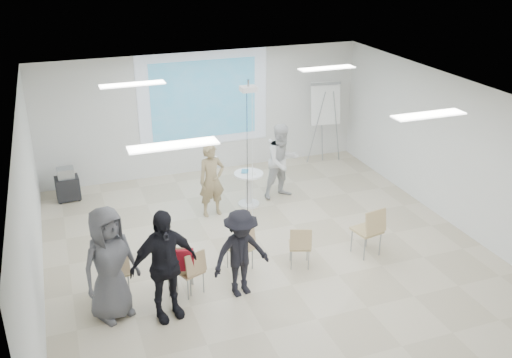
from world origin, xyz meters
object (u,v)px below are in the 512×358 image
object	(u,v)px
player_right	(282,157)
av_cart	(67,185)
player_left	(212,176)
chair_left_mid	(179,265)
flipchart_easel	(326,104)
chair_right_far	(370,228)
audience_mid	(241,248)
chair_right_inner	(300,244)
chair_far_left	(116,271)
audience_left	(163,258)
laptop	(189,269)
pedestal_table	(249,187)
chair_center	(242,246)
audience_outer	(109,257)
chair_left_inner	(192,269)

from	to	relation	value
player_right	av_cart	distance (m)	4.86
player_left	chair_left_mid	size ratio (longest dim) A/B	1.91
flipchart_easel	player_left	bearing A→B (deg)	-144.30
chair_right_far	audience_mid	size ratio (longest dim) A/B	0.56
chair_right_inner	flipchart_easel	xyz separation A→B (m)	(2.69, 4.53, 1.07)
player_left	flipchart_easel	xyz separation A→B (m)	(3.58, 1.96, 0.65)
chair_far_left	chair_right_far	size ratio (longest dim) A/B	0.86
chair_right_far	audience_left	bearing A→B (deg)	177.48
player_left	audience_left	xyz separation A→B (m)	(-1.65, -3.16, 0.16)
player_left	laptop	distance (m)	2.91
chair_far_left	audience_left	xyz separation A→B (m)	(0.65, -0.79, 0.56)
pedestal_table	laptop	xyz separation A→B (m)	(-2.02, -2.79, 0.01)
chair_left_mid	audience_left	bearing A→B (deg)	-107.04
av_cart	chair_far_left	bearing A→B (deg)	-85.51
player_right	audience_mid	distance (m)	3.91
av_cart	player_right	bearing A→B (deg)	-20.95
av_cart	flipchart_easel	bearing A→B (deg)	-1.68
chair_right_far	av_cart	bearing A→B (deg)	128.84
chair_right_inner	av_cart	size ratio (longest dim) A/B	1.07
av_cart	audience_mid	bearing A→B (deg)	-65.48
chair_center	chair_right_far	xyz separation A→B (m)	(2.37, -0.32, 0.09)
chair_right_inner	pedestal_table	bearing A→B (deg)	110.20
flipchart_easel	av_cart	bearing A→B (deg)	-171.68
chair_right_inner	audience_outer	distance (m)	3.37
laptop	flipchart_easel	size ratio (longest dim) A/B	0.14
chair_right_inner	laptop	world-z (taller)	chair_right_inner
player_right	chair_right_inner	bearing A→B (deg)	-115.79
audience_outer	player_left	bearing A→B (deg)	23.37
player_left	chair_right_far	distance (m)	3.48
audience_left	chair_left_mid	bearing A→B (deg)	45.46
chair_left_mid	player_right	bearing A→B (deg)	59.17
chair_center	audience_left	world-z (taller)	audience_left
chair_left_inner	chair_center	size ratio (longest dim) A/B	0.99
audience_mid	audience_outer	bearing A→B (deg)	167.02
audience_outer	chair_right_far	bearing A→B (deg)	-23.63
pedestal_table	chair_right_far	distance (m)	3.12
player_left	chair_far_left	xyz separation A→B (m)	(-2.30, -2.37, -0.40)
chair_right_inner	audience_outer	size ratio (longest dim) A/B	0.39
audience_left	audience_mid	distance (m)	1.32
player_left	audience_outer	xyz separation A→B (m)	(-2.42, -2.84, 0.15)
laptop	flipchart_easel	bearing A→B (deg)	-157.24
player_right	laptop	bearing A→B (deg)	-143.68
chair_right_far	flipchart_easel	world-z (taller)	flipchart_easel
audience_mid	av_cart	world-z (taller)	audience_mid
chair_far_left	chair_left_mid	bearing A→B (deg)	-24.74
audience_outer	chair_left_mid	bearing A→B (deg)	-15.09
chair_left_inner	audience_outer	bearing A→B (deg)	163.90
audience_mid	chair_right_far	bearing A→B (deg)	-1.90
pedestal_table	chair_center	bearing A→B (deg)	-111.73
chair_far_left	laptop	distance (m)	1.19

